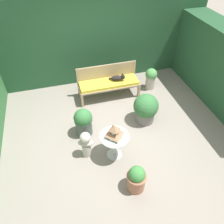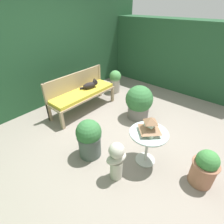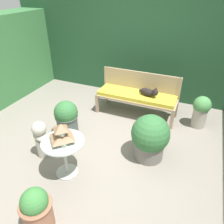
{
  "view_description": "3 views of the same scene",
  "coord_description": "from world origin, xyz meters",
  "px_view_note": "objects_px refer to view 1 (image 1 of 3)",
  "views": [
    {
      "loc": [
        -1.03,
        -3.34,
        3.69
      ],
      "look_at": [
        -0.06,
        0.09,
        0.45
      ],
      "focal_mm": 35.0,
      "sensor_mm": 36.0,
      "label": 1
    },
    {
      "loc": [
        -2.07,
        -1.58,
        2.18
      ],
      "look_at": [
        0.03,
        0.22,
        0.41
      ],
      "focal_mm": 28.0,
      "sensor_mm": 36.0,
      "label": 2
    },
    {
      "loc": [
        1.24,
        -2.52,
        2.38
      ],
      "look_at": [
        0.09,
        0.18,
        0.6
      ],
      "focal_mm": 35.0,
      "sensor_mm": 36.0,
      "label": 3
    }
  ],
  "objects_px": {
    "garden_bench": "(109,84)",
    "cat": "(118,78)",
    "potted_plant_patio_mid": "(136,179)",
    "patio_table": "(114,141)",
    "garden_bust": "(86,143)",
    "pagoda_birdhouse": "(115,132)",
    "potted_plant_table_far": "(146,108)",
    "potted_plant_hedge_corner": "(151,78)",
    "potted_plant_bench_left": "(83,122)"
  },
  "relations": [
    {
      "from": "garden_bench",
      "to": "garden_bust",
      "type": "distance_m",
      "value": 1.99
    },
    {
      "from": "patio_table",
      "to": "potted_plant_hedge_corner",
      "type": "bearing_deg",
      "value": 50.62
    },
    {
      "from": "cat",
      "to": "pagoda_birdhouse",
      "type": "bearing_deg",
      "value": -94.27
    },
    {
      "from": "pagoda_birdhouse",
      "to": "potted_plant_bench_left",
      "type": "relative_size",
      "value": 0.44
    },
    {
      "from": "garden_bust",
      "to": "potted_plant_hedge_corner",
      "type": "bearing_deg",
      "value": 57.09
    },
    {
      "from": "potted_plant_patio_mid",
      "to": "patio_table",
      "type": "bearing_deg",
      "value": 101.94
    },
    {
      "from": "pagoda_birdhouse",
      "to": "potted_plant_bench_left",
      "type": "distance_m",
      "value": 0.97
    },
    {
      "from": "cat",
      "to": "potted_plant_table_far",
      "type": "height_order",
      "value": "potted_plant_table_far"
    },
    {
      "from": "garden_bust",
      "to": "potted_plant_patio_mid",
      "type": "xyz_separation_m",
      "value": [
        0.7,
        -0.96,
        -0.07
      ]
    },
    {
      "from": "cat",
      "to": "garden_bust",
      "type": "relative_size",
      "value": 0.64
    },
    {
      "from": "garden_bench",
      "to": "cat",
      "type": "height_order",
      "value": "cat"
    },
    {
      "from": "garden_bust",
      "to": "garden_bench",
      "type": "bearing_deg",
      "value": 78.68
    },
    {
      "from": "garden_bench",
      "to": "garden_bust",
      "type": "height_order",
      "value": "garden_bust"
    },
    {
      "from": "cat",
      "to": "pagoda_birdhouse",
      "type": "height_order",
      "value": "pagoda_birdhouse"
    },
    {
      "from": "potted_plant_table_far",
      "to": "potted_plant_bench_left",
      "type": "xyz_separation_m",
      "value": [
        -1.46,
        -0.02,
        -0.02
      ]
    },
    {
      "from": "patio_table",
      "to": "garden_bust",
      "type": "distance_m",
      "value": 0.57
    },
    {
      "from": "garden_bench",
      "to": "potted_plant_hedge_corner",
      "type": "height_order",
      "value": "potted_plant_hedge_corner"
    },
    {
      "from": "garden_bust",
      "to": "potted_plant_patio_mid",
      "type": "height_order",
      "value": "garden_bust"
    },
    {
      "from": "garden_bench",
      "to": "potted_plant_table_far",
      "type": "xyz_separation_m",
      "value": [
        0.57,
        -1.12,
        -0.04
      ]
    },
    {
      "from": "cat",
      "to": "potted_plant_table_far",
      "type": "relative_size",
      "value": 0.55
    },
    {
      "from": "pagoda_birdhouse",
      "to": "potted_plant_hedge_corner",
      "type": "height_order",
      "value": "pagoda_birdhouse"
    },
    {
      "from": "garden_bust",
      "to": "potted_plant_patio_mid",
      "type": "relative_size",
      "value": 1.1
    },
    {
      "from": "garden_bench",
      "to": "pagoda_birdhouse",
      "type": "bearing_deg",
      "value": -102.07
    },
    {
      "from": "patio_table",
      "to": "pagoda_birdhouse",
      "type": "height_order",
      "value": "pagoda_birdhouse"
    },
    {
      "from": "potted_plant_patio_mid",
      "to": "garden_bust",
      "type": "bearing_deg",
      "value": 126.27
    },
    {
      "from": "garden_bust",
      "to": "potted_plant_table_far",
      "type": "xyz_separation_m",
      "value": [
        1.52,
        0.63,
        0.02
      ]
    },
    {
      "from": "patio_table",
      "to": "potted_plant_hedge_corner",
      "type": "height_order",
      "value": "potted_plant_hedge_corner"
    },
    {
      "from": "garden_bust",
      "to": "potted_plant_patio_mid",
      "type": "distance_m",
      "value": 1.19
    },
    {
      "from": "garden_bench",
      "to": "cat",
      "type": "relative_size",
      "value": 3.91
    },
    {
      "from": "garden_bust",
      "to": "potted_plant_bench_left",
      "type": "bearing_deg",
      "value": 101.37
    },
    {
      "from": "garden_bench",
      "to": "potted_plant_table_far",
      "type": "relative_size",
      "value": 2.17
    },
    {
      "from": "garden_bench",
      "to": "potted_plant_bench_left",
      "type": "xyz_separation_m",
      "value": [
        -0.88,
        -1.14,
        -0.05
      ]
    },
    {
      "from": "pagoda_birdhouse",
      "to": "potted_plant_patio_mid",
      "type": "height_order",
      "value": "pagoda_birdhouse"
    },
    {
      "from": "potted_plant_table_far",
      "to": "potted_plant_hedge_corner",
      "type": "height_order",
      "value": "potted_plant_table_far"
    },
    {
      "from": "garden_bench",
      "to": "cat",
      "type": "xyz_separation_m",
      "value": [
        0.24,
        -0.0,
        0.15
      ]
    },
    {
      "from": "patio_table",
      "to": "garden_bust",
      "type": "relative_size",
      "value": 0.92
    },
    {
      "from": "cat",
      "to": "potted_plant_hedge_corner",
      "type": "height_order",
      "value": "cat"
    },
    {
      "from": "cat",
      "to": "potted_plant_patio_mid",
      "type": "bearing_deg",
      "value": -85.56
    },
    {
      "from": "patio_table",
      "to": "pagoda_birdhouse",
      "type": "xyz_separation_m",
      "value": [
        -0.0,
        -0.0,
        0.24
      ]
    },
    {
      "from": "potted_plant_bench_left",
      "to": "potted_plant_patio_mid",
      "type": "bearing_deg",
      "value": -67.68
    },
    {
      "from": "garden_bench",
      "to": "pagoda_birdhouse",
      "type": "relative_size",
      "value": 5.41
    },
    {
      "from": "garden_bench",
      "to": "potted_plant_table_far",
      "type": "bearing_deg",
      "value": -62.93
    },
    {
      "from": "garden_bust",
      "to": "potted_plant_table_far",
      "type": "bearing_deg",
      "value": 39.55
    },
    {
      "from": "patio_table",
      "to": "potted_plant_table_far",
      "type": "height_order",
      "value": "potted_plant_table_far"
    },
    {
      "from": "potted_plant_table_far",
      "to": "garden_bench",
      "type": "bearing_deg",
      "value": 117.07
    },
    {
      "from": "garden_bench",
      "to": "garden_bust",
      "type": "relative_size",
      "value": 2.52
    },
    {
      "from": "potted_plant_table_far",
      "to": "potted_plant_hedge_corner",
      "type": "xyz_separation_m",
      "value": [
        0.64,
        1.18,
        -0.02
      ]
    },
    {
      "from": "pagoda_birdhouse",
      "to": "potted_plant_table_far",
      "type": "distance_m",
      "value": 1.3
    },
    {
      "from": "potted_plant_patio_mid",
      "to": "potted_plant_hedge_corner",
      "type": "relative_size",
      "value": 0.92
    },
    {
      "from": "patio_table",
      "to": "pagoda_birdhouse",
      "type": "relative_size",
      "value": 1.97
    }
  ]
}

